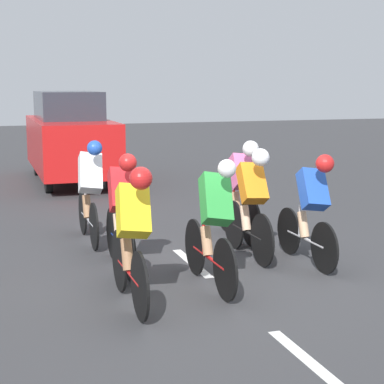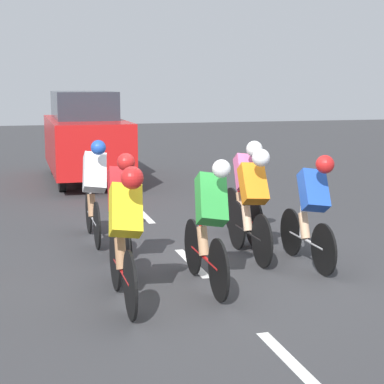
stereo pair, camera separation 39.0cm
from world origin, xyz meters
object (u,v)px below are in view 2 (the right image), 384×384
(cyclist_blue, at_px, (312,207))
(cyclist_white, at_px, (94,188))
(cyclist_green, at_px, (209,222))
(cyclist_pink, at_px, (246,188))
(cyclist_red, at_px, (121,209))
(cyclist_yellow, at_px, (125,232))
(support_car, at_px, (85,136))
(cyclist_orange, at_px, (252,201))

(cyclist_blue, distance_m, cyclist_white, 3.26)
(cyclist_green, height_order, cyclist_pink, cyclist_green)
(cyclist_blue, bearing_deg, cyclist_white, -39.31)
(cyclist_red, height_order, cyclist_white, cyclist_white)
(cyclist_yellow, bearing_deg, cyclist_white, -90.65)
(cyclist_yellow, height_order, cyclist_pink, cyclist_yellow)
(cyclist_white, bearing_deg, support_car, -94.95)
(cyclist_yellow, bearing_deg, cyclist_green, -161.99)
(cyclist_orange, relative_size, cyclist_yellow, 0.99)
(cyclist_red, bearing_deg, cyclist_orange, -179.63)
(cyclist_orange, bearing_deg, cyclist_green, 48.74)
(cyclist_green, bearing_deg, cyclist_pink, -120.30)
(cyclist_red, height_order, cyclist_orange, cyclist_orange)
(cyclist_white, xyz_separation_m, cyclist_pink, (-2.19, 0.53, -0.00))
(cyclist_green, bearing_deg, cyclist_red, -50.81)
(cyclist_green, xyz_separation_m, cyclist_white, (0.99, -2.58, 0.02))
(cyclist_orange, relative_size, support_car, 0.36)
(cyclist_green, relative_size, cyclist_pink, 1.02)
(cyclist_white, height_order, cyclist_pink, cyclist_white)
(cyclist_white, distance_m, cyclist_pink, 2.25)
(cyclist_green, relative_size, cyclist_yellow, 1.03)
(cyclist_yellow, bearing_deg, cyclist_blue, -161.64)
(cyclist_blue, height_order, cyclist_yellow, cyclist_yellow)
(cyclist_red, distance_m, cyclist_yellow, 1.38)
(support_car, bearing_deg, cyclist_pink, 103.92)
(cyclist_red, height_order, support_car, support_car)
(cyclist_orange, distance_m, cyclist_pink, 1.05)
(cyclist_pink, relative_size, support_car, 0.37)
(cyclist_blue, xyz_separation_m, support_car, (1.99, -8.23, 0.29))
(support_car, bearing_deg, cyclist_white, 85.05)
(cyclist_yellow, xyz_separation_m, support_car, (-0.57, -9.07, 0.27))
(cyclist_red, bearing_deg, cyclist_white, -84.46)
(cyclist_white, relative_size, support_car, 0.38)
(cyclist_red, relative_size, cyclist_yellow, 1.01)
(cyclist_pink, bearing_deg, cyclist_red, 26.56)
(cyclist_green, height_order, cyclist_orange, cyclist_green)
(cyclist_yellow, bearing_deg, cyclist_red, -97.64)
(cyclist_blue, relative_size, cyclist_red, 0.95)
(cyclist_white, bearing_deg, cyclist_red, 95.54)
(cyclist_orange, xyz_separation_m, cyclist_white, (1.91, -1.54, 0.01))
(cyclist_blue, bearing_deg, cyclist_red, -12.31)
(cyclist_orange, distance_m, cyclist_yellow, 2.38)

